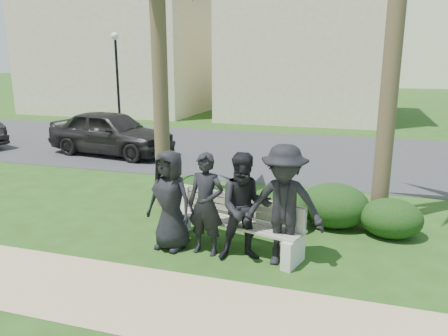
{
  "coord_description": "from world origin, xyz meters",
  "views": [
    {
      "loc": [
        2.02,
        -6.4,
        3.05
      ],
      "look_at": [
        -0.3,
        1.0,
        1.13
      ],
      "focal_mm": 35.0,
      "sensor_mm": 36.0,
      "label": 1
    }
  ],
  "objects_px": {
    "man_b": "(206,204)",
    "man_c": "(245,207)",
    "street_lamp": "(117,62)",
    "man_d": "(284,206)",
    "park_bench": "(232,226)",
    "man_a": "(170,200)",
    "car_a": "(111,133)"
  },
  "relations": [
    {
      "from": "man_b",
      "to": "car_a",
      "type": "bearing_deg",
      "value": 136.41
    },
    {
      "from": "man_c",
      "to": "car_a",
      "type": "xyz_separation_m",
      "value": [
        -6.2,
        6.27,
        -0.13
      ]
    },
    {
      "from": "park_bench",
      "to": "man_d",
      "type": "distance_m",
      "value": 1.12
    },
    {
      "from": "man_d",
      "to": "car_a",
      "type": "bearing_deg",
      "value": 136.22
    },
    {
      "from": "park_bench",
      "to": "man_a",
      "type": "xyz_separation_m",
      "value": [
        -0.95,
        -0.32,
        0.45
      ]
    },
    {
      "from": "street_lamp",
      "to": "man_a",
      "type": "xyz_separation_m",
      "value": [
        8.16,
        -12.21,
        -2.11
      ]
    },
    {
      "from": "park_bench",
      "to": "car_a",
      "type": "distance_m",
      "value": 8.34
    },
    {
      "from": "man_b",
      "to": "man_c",
      "type": "relative_size",
      "value": 0.97
    },
    {
      "from": "street_lamp",
      "to": "man_c",
      "type": "xyz_separation_m",
      "value": [
        9.43,
        -12.25,
        -2.09
      ]
    },
    {
      "from": "street_lamp",
      "to": "park_bench",
      "type": "distance_m",
      "value": 15.2
    },
    {
      "from": "street_lamp",
      "to": "park_bench",
      "type": "height_order",
      "value": "street_lamp"
    },
    {
      "from": "man_d",
      "to": "man_b",
      "type": "bearing_deg",
      "value": 177.96
    },
    {
      "from": "man_c",
      "to": "car_a",
      "type": "relative_size",
      "value": 0.4
    },
    {
      "from": "street_lamp",
      "to": "man_b",
      "type": "distance_m",
      "value": 15.2
    },
    {
      "from": "man_b",
      "to": "man_a",
      "type": "bearing_deg",
      "value": -175.68
    },
    {
      "from": "street_lamp",
      "to": "man_c",
      "type": "height_order",
      "value": "street_lamp"
    },
    {
      "from": "street_lamp",
      "to": "man_b",
      "type": "xyz_separation_m",
      "value": [
        8.78,
        -12.22,
        -2.12
      ]
    },
    {
      "from": "man_a",
      "to": "car_a",
      "type": "height_order",
      "value": "man_a"
    },
    {
      "from": "man_b",
      "to": "man_c",
      "type": "height_order",
      "value": "man_c"
    },
    {
      "from": "park_bench",
      "to": "man_d",
      "type": "height_order",
      "value": "man_d"
    },
    {
      "from": "street_lamp",
      "to": "man_c",
      "type": "distance_m",
      "value": 15.6
    },
    {
      "from": "park_bench",
      "to": "car_a",
      "type": "bearing_deg",
      "value": 150.68
    },
    {
      "from": "man_a",
      "to": "street_lamp",
      "type": "bearing_deg",
      "value": 135.54
    },
    {
      "from": "street_lamp",
      "to": "man_a",
      "type": "distance_m",
      "value": 14.84
    },
    {
      "from": "man_c",
      "to": "car_a",
      "type": "bearing_deg",
      "value": 115.15
    },
    {
      "from": "man_a",
      "to": "man_d",
      "type": "distance_m",
      "value": 1.87
    },
    {
      "from": "man_b",
      "to": "street_lamp",
      "type": "bearing_deg",
      "value": 130.44
    },
    {
      "from": "man_d",
      "to": "man_a",
      "type": "bearing_deg",
      "value": 178.12
    },
    {
      "from": "street_lamp",
      "to": "park_bench",
      "type": "relative_size",
      "value": 1.68
    },
    {
      "from": "street_lamp",
      "to": "man_d",
      "type": "relative_size",
      "value": 2.29
    },
    {
      "from": "park_bench",
      "to": "man_a",
      "type": "distance_m",
      "value": 1.1
    },
    {
      "from": "street_lamp",
      "to": "park_bench",
      "type": "xyz_separation_m",
      "value": [
        9.11,
        -11.89,
        -2.56
      ]
    }
  ]
}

